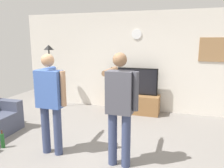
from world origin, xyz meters
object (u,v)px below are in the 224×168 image
at_px(framed_picture, 214,50).
at_px(floor_lamp, 50,63).
at_px(person_standing_nearer_lamp, 50,98).
at_px(television, 134,81).
at_px(tv_stand, 133,103).
at_px(beverage_bottle, 3,141).
at_px(person_standing_nearer_couch, 120,104).
at_px(wall_clock, 137,34).

xyz_separation_m(framed_picture, floor_lamp, (-4.33, -0.56, -0.42)).
distance_m(floor_lamp, person_standing_nearer_lamp, 2.80).
bearing_deg(television, tv_stand, -90.00).
bearing_deg(beverage_bottle, tv_stand, 56.01).
bearing_deg(person_standing_nearer_lamp, television, 71.98).
bearing_deg(tv_stand, framed_picture, 8.64).
relative_size(person_standing_nearer_lamp, person_standing_nearer_couch, 0.98).
height_order(floor_lamp, beverage_bottle, floor_lamp).
xyz_separation_m(framed_picture, beverage_bottle, (-3.77, -3.01, -1.58)).
xyz_separation_m(television, person_standing_nearer_lamp, (-0.86, -2.63, 0.13)).
height_order(wall_clock, floor_lamp, wall_clock).
bearing_deg(tv_stand, wall_clock, 90.00).
bearing_deg(television, framed_picture, 7.30).
bearing_deg(television, beverage_bottle, -123.55).
xyz_separation_m(floor_lamp, beverage_bottle, (0.55, -2.46, -1.16)).
xyz_separation_m(television, beverage_bottle, (-1.83, -2.76, -0.72)).
relative_size(framed_picture, person_standing_nearer_lamp, 0.41).
xyz_separation_m(wall_clock, framed_picture, (1.94, 0.00, -0.39)).
distance_m(wall_clock, framed_picture, 1.98).
distance_m(framed_picture, person_standing_nearer_couch, 3.37).
xyz_separation_m(tv_stand, television, (0.00, 0.05, 0.61)).
xyz_separation_m(tv_stand, beverage_bottle, (-1.83, -2.72, -0.11)).
relative_size(tv_stand, floor_lamp, 0.78).
bearing_deg(tv_stand, television, 90.00).
xyz_separation_m(floor_lamp, person_standing_nearer_couch, (2.74, -2.33, -0.29)).
relative_size(television, framed_picture, 1.80).
bearing_deg(beverage_bottle, person_standing_nearer_lamp, 7.69).
distance_m(tv_stand, television, 0.61).
relative_size(framed_picture, floor_lamp, 0.39).
bearing_deg(tv_stand, person_standing_nearer_couch, -82.11).
xyz_separation_m(tv_stand, floor_lamp, (-2.38, -0.26, 1.05)).
height_order(framed_picture, beverage_bottle, framed_picture).
bearing_deg(person_standing_nearer_couch, television, 97.75).
bearing_deg(television, floor_lamp, -172.66).
bearing_deg(person_standing_nearer_lamp, person_standing_nearer_couch, -0.27).
bearing_deg(tv_stand, floor_lamp, -173.76).
bearing_deg(person_standing_nearer_couch, framed_picture, 61.26).
distance_m(framed_picture, person_standing_nearer_lamp, 4.08).
height_order(television, wall_clock, wall_clock).
relative_size(wall_clock, beverage_bottle, 0.78).
bearing_deg(floor_lamp, wall_clock, 13.01).
height_order(person_standing_nearer_lamp, beverage_bottle, person_standing_nearer_lamp).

